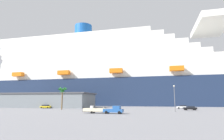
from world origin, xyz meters
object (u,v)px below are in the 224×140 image
object	(u,v)px
parked_car_black_coupe	(190,108)
small_boat_on_trailer	(96,110)
pickup_truck	(114,110)
parked_car_blue_suv	(23,106)
street_lamp	(174,94)
palm_tree	(62,92)
parked_car_white_van	(182,107)
cruise_ship	(117,77)
parked_car_yellow_taxi	(45,106)

from	to	relation	value
parked_car_black_coupe	small_boat_on_trailer	bearing A→B (deg)	-146.10
pickup_truck	parked_car_blue_suv	distance (m)	63.24
pickup_truck	street_lamp	size ratio (longest dim) A/B	0.67
palm_tree	parked_car_white_van	xyz separation A→B (m)	(49.49, 14.64, -6.06)
palm_tree	pickup_truck	bearing A→B (deg)	-39.45
small_boat_on_trailer	parked_car_blue_suv	size ratio (longest dim) A/B	1.70
cruise_ship	street_lamp	world-z (taller)	cruise_ship
cruise_ship	parked_car_white_van	world-z (taller)	cruise_ship
cruise_ship	street_lamp	size ratio (longest dim) A/B	28.61
palm_tree	parked_car_yellow_taxi	size ratio (longest dim) A/B	1.87
parked_car_blue_suv	parked_car_black_coupe	size ratio (longest dim) A/B	1.05
parked_car_yellow_taxi	parked_car_black_coupe	xyz separation A→B (m)	(61.87, -7.88, 0.00)
parked_car_white_van	parked_car_blue_suv	size ratio (longest dim) A/B	1.00
cruise_ship	small_boat_on_trailer	distance (m)	83.46
pickup_truck	street_lamp	xyz separation A→B (m)	(18.84, 12.03, 4.58)
street_lamp	parked_car_blue_suv	distance (m)	74.68
palm_tree	parked_car_black_coupe	bearing A→B (deg)	3.14
small_boat_on_trailer	cruise_ship	bearing A→B (deg)	91.92
parked_car_white_van	parked_car_yellow_taxi	world-z (taller)	same
cruise_ship	parked_car_yellow_taxi	size ratio (longest dim) A/B	52.55
palm_tree	cruise_ship	bearing A→B (deg)	76.30
pickup_truck	parked_car_blue_suv	bearing A→B (deg)	144.44
street_lamp	parked_car_yellow_taxi	xyz separation A→B (m)	(-54.57, 17.83, -4.79)
parked_car_yellow_taxi	parked_car_blue_suv	bearing A→B (deg)	156.26
parked_car_white_van	parked_car_blue_suv	xyz separation A→B (m)	(-77.52, 2.87, -0.00)
street_lamp	parked_car_blue_suv	size ratio (longest dim) A/B	1.74
street_lamp	pickup_truck	bearing A→B (deg)	-147.44
pickup_truck	parked_car_blue_suv	size ratio (longest dim) A/B	1.16
cruise_ship	parked_car_black_coupe	distance (m)	71.74
pickup_truck	palm_tree	size ratio (longest dim) A/B	0.65
parked_car_white_van	parked_car_blue_suv	world-z (taller)	same
street_lamp	small_boat_on_trailer	bearing A→B (deg)	-155.12
parked_car_yellow_taxi	parked_car_blue_suv	world-z (taller)	same
palm_tree	parked_car_blue_suv	world-z (taller)	palm_tree
parked_car_yellow_taxi	parked_car_blue_suv	size ratio (longest dim) A/B	0.95
pickup_truck	parked_car_black_coupe	distance (m)	34.16
small_boat_on_trailer	parked_car_yellow_taxi	distance (m)	42.01
palm_tree	parked_car_blue_suv	xyz separation A→B (m)	(-28.04, 17.51, -6.06)
cruise_ship	street_lamp	xyz separation A→B (m)	(26.98, -69.92, -14.61)
palm_tree	street_lamp	bearing A→B (deg)	-9.72
small_boat_on_trailer	palm_tree	distance (m)	26.48
palm_tree	small_boat_on_trailer	bearing A→B (deg)	-45.75
street_lamp	parked_car_white_van	xyz separation A→B (m)	(7.23, 21.88, -4.79)
parked_car_blue_suv	parked_car_black_coupe	distance (m)	78.99
pickup_truck	parked_car_yellow_taxi	distance (m)	46.56
cruise_ship	pickup_truck	size ratio (longest dim) A/B	42.89
pickup_truck	palm_tree	xyz separation A→B (m)	(-23.42, 19.27, 5.85)
cruise_ship	parked_car_yellow_taxi	distance (m)	62.05
parked_car_black_coupe	parked_car_yellow_taxi	bearing A→B (deg)	172.75
parked_car_blue_suv	pickup_truck	bearing A→B (deg)	-35.56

